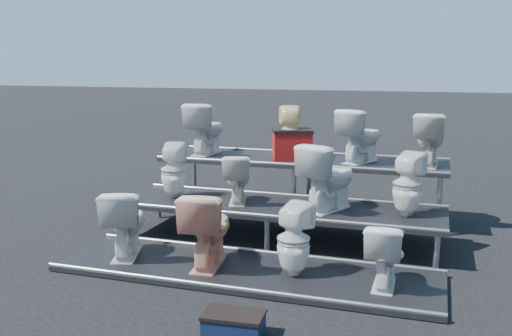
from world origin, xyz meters
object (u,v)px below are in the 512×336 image
(toilet_3, at_px, (385,254))
(red_crate, at_px, (292,146))
(toilet_2, at_px, (294,239))
(toilet_8, at_px, (206,129))
(toilet_9, at_px, (290,132))
(toilet_7, at_px, (407,184))
(toilet_6, at_px, (329,177))
(toilet_11, at_px, (429,139))
(toilet_10, at_px, (361,136))
(step_stool, at_px, (234,326))
(toilet_5, at_px, (237,178))
(toilet_4, at_px, (173,170))
(toilet_0, at_px, (125,222))
(toilet_1, at_px, (207,228))

(toilet_3, relative_size, red_crate, 1.20)
(toilet_2, bearing_deg, toilet_8, -35.44)
(toilet_9, bearing_deg, toilet_7, 128.34)
(toilet_6, xyz_separation_m, toilet_8, (-2.20, 1.30, 0.38))
(toilet_8, distance_m, toilet_11, 3.36)
(toilet_2, xyz_separation_m, toilet_11, (1.26, 2.60, 0.78))
(toilet_10, relative_size, step_stool, 1.56)
(toilet_6, bearing_deg, step_stool, 107.63)
(toilet_9, bearing_deg, toilet_3, 106.99)
(toilet_2, relative_size, toilet_3, 1.17)
(toilet_9, xyz_separation_m, toilet_11, (2.00, 0.00, -0.02))
(toilet_5, bearing_deg, toilet_8, -69.65)
(toilet_3, relative_size, toilet_11, 0.89)
(toilet_4, height_order, step_stool, toilet_4)
(toilet_9, distance_m, red_crate, 0.20)
(toilet_0, xyz_separation_m, toilet_9, (1.28, 2.60, 0.79))
(toilet_4, height_order, toilet_11, toilet_11)
(toilet_4, height_order, toilet_8, toilet_8)
(toilet_4, distance_m, red_crate, 1.86)
(toilet_10, relative_size, red_crate, 1.40)
(toilet_1, relative_size, toilet_4, 1.13)
(toilet_4, bearing_deg, toilet_10, -163.17)
(red_crate, bearing_deg, toilet_8, 157.75)
(toilet_5, xyz_separation_m, toilet_11, (2.37, 1.30, 0.45))
(toilet_0, bearing_deg, toilet_3, 160.88)
(toilet_3, xyz_separation_m, toilet_6, (-0.83, 1.30, 0.49))
(toilet_1, bearing_deg, toilet_4, -59.45)
(toilet_8, bearing_deg, toilet_3, 141.09)
(toilet_10, bearing_deg, toilet_11, -155.58)
(toilet_3, distance_m, step_stool, 1.79)
(toilet_5, xyz_separation_m, step_stool, (0.94, -2.68, -0.69))
(toilet_10, distance_m, red_crate, 1.03)
(toilet_4, distance_m, toilet_5, 0.92)
(toilet_1, xyz_separation_m, toilet_9, (0.25, 2.60, 0.77))
(toilet_2, relative_size, toilet_8, 0.97)
(toilet_7, bearing_deg, toilet_6, 20.76)
(toilet_4, relative_size, toilet_10, 0.97)
(toilet_0, bearing_deg, toilet_9, -135.34)
(toilet_5, bearing_deg, toilet_4, -16.92)
(toilet_6, bearing_deg, toilet_0, 54.92)
(toilet_5, xyz_separation_m, toilet_10, (1.42, 1.30, 0.46))
(toilet_9, xyz_separation_m, step_stool, (0.57, -3.98, -1.16))
(red_crate, bearing_deg, toilet_9, 126.67)
(toilet_3, xyz_separation_m, toilet_9, (-1.68, 2.60, 0.86))
(toilet_9, bearing_deg, toilet_10, 164.17)
(toilet_4, relative_size, toilet_9, 0.95)
(step_stool, bearing_deg, toilet_8, 111.10)
(toilet_6, xyz_separation_m, toilet_7, (0.95, 0.00, -0.04))
(toilet_0, relative_size, toilet_1, 0.94)
(toilet_3, height_order, toilet_6, toilet_6)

